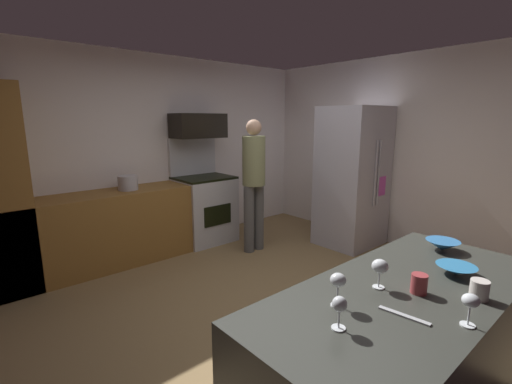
{
  "coord_description": "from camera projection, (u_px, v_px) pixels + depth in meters",
  "views": [
    {
      "loc": [
        -2.17,
        -2.25,
        1.75
      ],
      "look_at": [
        0.06,
        0.3,
        1.05
      ],
      "focal_mm": 24.71,
      "sensor_mm": 36.0,
      "label": 1
    }
  ],
  "objects": [
    {
      "name": "counter_island",
      "position": [
        399.0,
        365.0,
        1.9
      ],
      "size": [
        1.86,
        0.8,
        0.9
      ],
      "primitive_type": "cube",
      "color": "#353731",
      "rests_on": "ground"
    },
    {
      "name": "wine_glass_extra",
      "position": [
        338.0,
        282.0,
        1.61
      ],
      "size": [
        0.07,
        0.07,
        0.16
      ],
      "color": "silver",
      "rests_on": "counter_island"
    },
    {
      "name": "wall_right",
      "position": [
        408.0,
        153.0,
        4.79
      ],
      "size": [
        0.12,
        4.8,
        2.6
      ],
      "primitive_type": "cube",
      "color": "silver",
      "rests_on": "ground"
    },
    {
      "name": "mixing_bowl_large",
      "position": [
        456.0,
        270.0,
        1.96
      ],
      "size": [
        0.21,
        0.21,
        0.05
      ],
      "primitive_type": "cone",
      "rotation": [
        3.14,
        0.0,
        0.0
      ],
      "color": "teal",
      "rests_on": "counter_island"
    },
    {
      "name": "mug_tea",
      "position": [
        479.0,
        290.0,
        1.69
      ],
      "size": [
        0.08,
        0.08,
        0.09
      ],
      "primitive_type": "cylinder",
      "color": "silver",
      "rests_on": "counter_island"
    },
    {
      "name": "stock_pot",
      "position": [
        128.0,
        183.0,
        4.31
      ],
      "size": [
        0.24,
        0.24,
        0.18
      ],
      "primitive_type": "cylinder",
      "color": "#B2AFB7",
      "rests_on": "lower_cabinet_run"
    },
    {
      "name": "oven_range",
      "position": [
        204.0,
        206.0,
        5.1
      ],
      "size": [
        0.76,
        0.65,
        1.49
      ],
      "color": "silver",
      "rests_on": "ground"
    },
    {
      "name": "mixing_bowl_small",
      "position": [
        442.0,
        245.0,
        2.33
      ],
      "size": [
        0.21,
        0.21,
        0.07
      ],
      "primitive_type": "cone",
      "rotation": [
        3.14,
        0.0,
        0.0
      ],
      "color": "teal",
      "rests_on": "counter_island"
    },
    {
      "name": "wall_back",
      "position": [
        156.0,
        152.0,
        4.87
      ],
      "size": [
        5.2,
        0.12,
        2.6
      ],
      "primitive_type": "cube",
      "color": "silver",
      "rests_on": "ground"
    },
    {
      "name": "wine_glass_far",
      "position": [
        340.0,
        306.0,
        1.44
      ],
      "size": [
        0.06,
        0.06,
        0.14
      ],
      "color": "silver",
      "rests_on": "counter_island"
    },
    {
      "name": "ground_plane",
      "position": [
        272.0,
        304.0,
        3.41
      ],
      "size": [
        5.2,
        4.8,
        0.02
      ],
      "primitive_type": "cube",
      "color": "olive"
    },
    {
      "name": "person_cook",
      "position": [
        254.0,
        179.0,
        4.62
      ],
      "size": [
        0.31,
        0.3,
        1.75
      ],
      "color": "#555555",
      "rests_on": "ground"
    },
    {
      "name": "mug_coffee",
      "position": [
        419.0,
        284.0,
        1.75
      ],
      "size": [
        0.08,
        0.08,
        0.1
      ],
      "primitive_type": "cylinder",
      "color": "#9D373A",
      "rests_on": "counter_island"
    },
    {
      "name": "refrigerator",
      "position": [
        352.0,
        177.0,
        4.9
      ],
      "size": [
        0.85,
        0.75,
        1.92
      ],
      "color": "#B5B3C0",
      "rests_on": "ground"
    },
    {
      "name": "lower_cabinet_run",
      "position": [
        103.0,
        230.0,
        4.2
      ],
      "size": [
        2.4,
        0.6,
        0.9
      ],
      "primitive_type": "cube",
      "color": "brown",
      "rests_on": "ground"
    },
    {
      "name": "wine_glass_near",
      "position": [
        471.0,
        302.0,
        1.46
      ],
      "size": [
        0.07,
        0.07,
        0.14
      ],
      "color": "silver",
      "rests_on": "counter_island"
    },
    {
      "name": "knife_chef",
      "position": [
        404.0,
        316.0,
        1.55
      ],
      "size": [
        0.05,
        0.22,
        0.01
      ],
      "primitive_type": "cube",
      "rotation": [
        0.0,
        0.0,
        4.84
      ],
      "color": "#B7BABF",
      "rests_on": "counter_island"
    },
    {
      "name": "microwave",
      "position": [
        198.0,
        126.0,
        4.93
      ],
      "size": [
        0.74,
        0.38,
        0.34
      ],
      "primitive_type": "cube",
      "color": "black",
      "rests_on": "oven_range"
    },
    {
      "name": "wine_glass_mid",
      "position": [
        380.0,
        267.0,
        1.79
      ],
      "size": [
        0.08,
        0.08,
        0.15
      ],
      "color": "silver",
      "rests_on": "counter_island"
    }
  ]
}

